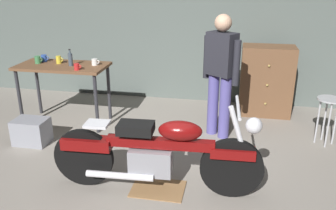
{
  "coord_description": "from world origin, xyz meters",
  "views": [
    {
      "loc": [
        0.77,
        -3.29,
        2.19
      ],
      "look_at": [
        0.01,
        0.7,
        0.65
      ],
      "focal_mm": 38.3,
      "sensor_mm": 36.0,
      "label": 1
    }
  ],
  "objects_px": {
    "motorcycle": "(157,152)",
    "shop_stool": "(329,109)",
    "person_standing": "(221,71)",
    "mug_blue_enamel": "(44,58)",
    "mug_green_speckled": "(38,60)",
    "mug_yellow_tall": "(59,60)",
    "mug_white_ceramic": "(95,62)",
    "bottle": "(70,59)",
    "mug_red_diner": "(77,67)",
    "wooden_dresser": "(266,81)",
    "storage_bin": "(32,131)"
  },
  "relations": [
    {
      "from": "person_standing",
      "to": "mug_green_speckled",
      "type": "height_order",
      "value": "person_standing"
    },
    {
      "from": "mug_red_diner",
      "to": "bottle",
      "type": "height_order",
      "value": "bottle"
    },
    {
      "from": "mug_yellow_tall",
      "to": "mug_red_diner",
      "type": "relative_size",
      "value": 1.05
    },
    {
      "from": "motorcycle",
      "to": "shop_stool",
      "type": "bearing_deg",
      "value": 34.27
    },
    {
      "from": "mug_red_diner",
      "to": "shop_stool",
      "type": "bearing_deg",
      "value": 3.36
    },
    {
      "from": "wooden_dresser",
      "to": "storage_bin",
      "type": "height_order",
      "value": "wooden_dresser"
    },
    {
      "from": "storage_bin",
      "to": "mug_yellow_tall",
      "type": "relative_size",
      "value": 3.99
    },
    {
      "from": "person_standing",
      "to": "mug_white_ceramic",
      "type": "xyz_separation_m",
      "value": [
        -1.8,
        0.1,
        0.02
      ]
    },
    {
      "from": "person_standing",
      "to": "mug_green_speckled",
      "type": "relative_size",
      "value": 13.94
    },
    {
      "from": "shop_stool",
      "to": "mug_blue_enamel",
      "type": "bearing_deg",
      "value": 177.68
    },
    {
      "from": "person_standing",
      "to": "bottle",
      "type": "xyz_separation_m",
      "value": [
        -2.12,
        -0.0,
        0.07
      ]
    },
    {
      "from": "mug_green_speckled",
      "to": "mug_red_diner",
      "type": "bearing_deg",
      "value": -18.27
    },
    {
      "from": "mug_yellow_tall",
      "to": "mug_green_speckled",
      "type": "bearing_deg",
      "value": -169.67
    },
    {
      "from": "wooden_dresser",
      "to": "mug_green_speckled",
      "type": "height_order",
      "value": "wooden_dresser"
    },
    {
      "from": "mug_red_diner",
      "to": "motorcycle",
      "type": "bearing_deg",
      "value": -42.36
    },
    {
      "from": "wooden_dresser",
      "to": "mug_red_diner",
      "type": "distance_m",
      "value": 2.89
    },
    {
      "from": "person_standing",
      "to": "mug_red_diner",
      "type": "bearing_deg",
      "value": 39.93
    },
    {
      "from": "motorcycle",
      "to": "wooden_dresser",
      "type": "relative_size",
      "value": 1.99
    },
    {
      "from": "motorcycle",
      "to": "mug_red_diner",
      "type": "distance_m",
      "value": 1.96
    },
    {
      "from": "person_standing",
      "to": "shop_stool",
      "type": "bearing_deg",
      "value": -146.14
    },
    {
      "from": "mug_blue_enamel",
      "to": "mug_green_speckled",
      "type": "height_order",
      "value": "mug_green_speckled"
    },
    {
      "from": "mug_white_ceramic",
      "to": "mug_red_diner",
      "type": "bearing_deg",
      "value": -115.5
    },
    {
      "from": "mug_yellow_tall",
      "to": "mug_white_ceramic",
      "type": "distance_m",
      "value": 0.55
    },
    {
      "from": "bottle",
      "to": "mug_green_speckled",
      "type": "bearing_deg",
      "value": 175.85
    },
    {
      "from": "motorcycle",
      "to": "mug_red_diner",
      "type": "relative_size",
      "value": 20.93
    },
    {
      "from": "mug_yellow_tall",
      "to": "mug_green_speckled",
      "type": "xyz_separation_m",
      "value": [
        -0.3,
        -0.06,
        -0.0
      ]
    },
    {
      "from": "shop_stool",
      "to": "mug_red_diner",
      "type": "bearing_deg",
      "value": -176.64
    },
    {
      "from": "wooden_dresser",
      "to": "mug_white_ceramic",
      "type": "bearing_deg",
      "value": -161.04
    },
    {
      "from": "mug_yellow_tall",
      "to": "bottle",
      "type": "bearing_deg",
      "value": -22.2
    },
    {
      "from": "person_standing",
      "to": "mug_white_ceramic",
      "type": "relative_size",
      "value": 14.36
    },
    {
      "from": "person_standing",
      "to": "mug_blue_enamel",
      "type": "distance_m",
      "value": 2.63
    },
    {
      "from": "mug_yellow_tall",
      "to": "mug_red_diner",
      "type": "height_order",
      "value": "mug_yellow_tall"
    },
    {
      "from": "shop_stool",
      "to": "mug_red_diner",
      "type": "relative_size",
      "value": 6.11
    },
    {
      "from": "shop_stool",
      "to": "motorcycle",
      "type": "bearing_deg",
      "value": -143.02
    },
    {
      "from": "mug_blue_enamel",
      "to": "bottle",
      "type": "xyz_separation_m",
      "value": [
        0.5,
        -0.16,
        0.05
      ]
    },
    {
      "from": "mug_blue_enamel",
      "to": "mug_green_speckled",
      "type": "xyz_separation_m",
      "value": [
        -0.03,
        -0.12,
        0.0
      ]
    },
    {
      "from": "bottle",
      "to": "mug_red_diner",
      "type": "bearing_deg",
      "value": -47.32
    },
    {
      "from": "motorcycle",
      "to": "mug_blue_enamel",
      "type": "relative_size",
      "value": 18.83
    },
    {
      "from": "mug_yellow_tall",
      "to": "bottle",
      "type": "distance_m",
      "value": 0.25
    },
    {
      "from": "shop_stool",
      "to": "storage_bin",
      "type": "distance_m",
      "value": 3.92
    },
    {
      "from": "storage_bin",
      "to": "mug_yellow_tall",
      "type": "distance_m",
      "value": 1.13
    },
    {
      "from": "mug_white_ceramic",
      "to": "wooden_dresser",
      "type": "bearing_deg",
      "value": 18.96
    },
    {
      "from": "motorcycle",
      "to": "person_standing",
      "type": "distance_m",
      "value": 1.64
    },
    {
      "from": "shop_stool",
      "to": "person_standing",
      "type": "bearing_deg",
      "value": 179.84
    },
    {
      "from": "mug_green_speckled",
      "to": "storage_bin",
      "type": "bearing_deg",
      "value": -73.17
    },
    {
      "from": "storage_bin",
      "to": "mug_red_diner",
      "type": "height_order",
      "value": "mug_red_diner"
    },
    {
      "from": "motorcycle",
      "to": "wooden_dresser",
      "type": "xyz_separation_m",
      "value": [
        1.22,
        2.42,
        0.1
      ]
    },
    {
      "from": "motorcycle",
      "to": "mug_yellow_tall",
      "type": "height_order",
      "value": "mug_yellow_tall"
    },
    {
      "from": "mug_blue_enamel",
      "to": "mug_green_speckled",
      "type": "distance_m",
      "value": 0.13
    },
    {
      "from": "mug_yellow_tall",
      "to": "mug_red_diner",
      "type": "distance_m",
      "value": 0.5
    }
  ]
}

